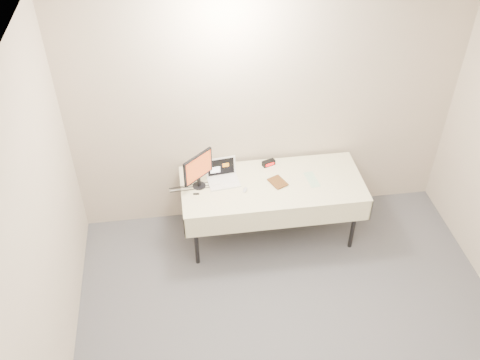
{
  "coord_description": "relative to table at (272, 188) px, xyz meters",
  "views": [
    {
      "loc": [
        -0.91,
        -2.04,
        4.22
      ],
      "look_at": [
        -0.34,
        1.99,
        0.86
      ],
      "focal_mm": 40.0,
      "sensor_mm": 36.0,
      "label": 1
    }
  ],
  "objects": [
    {
      "name": "laptop",
      "position": [
        -0.5,
        0.12,
        0.11
      ],
      "size": [
        0.34,
        0.29,
        0.22
      ],
      "rotation": [
        0.0,
        0.0,
        0.11
      ],
      "color": "white",
      "rests_on": "table"
    },
    {
      "name": "alarm_clock",
      "position": [
        0.01,
        0.3,
        0.09
      ],
      "size": [
        0.15,
        0.1,
        0.06
      ],
      "rotation": [
        0.0,
        0.0,
        0.35
      ],
      "color": "black",
      "rests_on": "table"
    },
    {
      "name": "back_wall",
      "position": [
        0.0,
        0.45,
        0.67
      ],
      "size": [
        4.0,
        0.1,
        2.7
      ],
      "primitive_type": "cube",
      "color": "beige",
      "rests_on": "ground"
    },
    {
      "name": "usb_dongle",
      "position": [
        -0.78,
        -0.07,
        0.07
      ],
      "size": [
        0.06,
        0.02,
        0.01
      ],
      "primitive_type": "cube",
      "rotation": [
        0.0,
        0.0,
        -0.09
      ],
      "color": "black",
      "rests_on": "table"
    },
    {
      "name": "paper_form",
      "position": [
        0.41,
        -0.0,
        0.06
      ],
      "size": [
        0.13,
        0.26,
        0.0
      ],
      "primitive_type": "cube",
      "rotation": [
        0.0,
        0.0,
        0.11
      ],
      "color": "#A8D3A9",
      "rests_on": "table"
    },
    {
      "name": "monitor",
      "position": [
        -0.74,
        0.06,
        0.29
      ],
      "size": [
        0.3,
        0.27,
        0.39
      ],
      "rotation": [
        0.0,
        0.0,
        0.72
      ],
      "color": "black",
      "rests_on": "table"
    },
    {
      "name": "clicker",
      "position": [
        -0.29,
        -0.08,
        0.07
      ],
      "size": [
        0.07,
        0.1,
        0.02
      ],
      "primitive_type": "ellipsoid",
      "rotation": [
        0.0,
        0.0,
        -0.4
      ],
      "color": "#BBBBBD",
      "rests_on": "table"
    },
    {
      "name": "book",
      "position": [
        -0.01,
        -0.04,
        0.16
      ],
      "size": [
        0.14,
        0.07,
        0.19
      ],
      "primitive_type": "imported",
      "rotation": [
        0.0,
        0.0,
        0.42
      ],
      "color": "brown",
      "rests_on": "table"
    },
    {
      "name": "table",
      "position": [
        0.0,
        0.0,
        0.0
      ],
      "size": [
        1.86,
        0.81,
        0.74
      ],
      "color": "black",
      "rests_on": "ground"
    }
  ]
}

